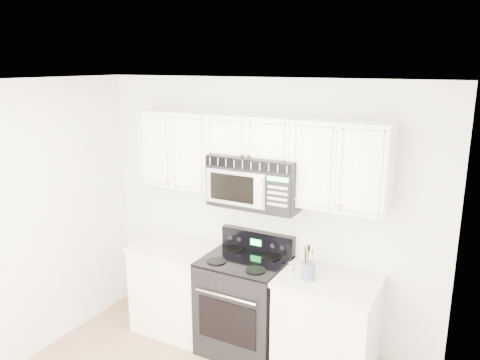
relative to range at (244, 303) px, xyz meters
The scene contains 9 objects.
room 1.64m from the range, 89.14° to the right, with size 3.51×3.51×2.61m.
base_cabinet_left 0.78m from the range, behind, with size 0.86×0.65×0.92m.
base_cabinet_right 0.82m from the range, ahead, with size 0.86×0.65×0.92m.
range is the anchor object (origin of this frame).
upper_cabinets 1.46m from the range, 82.32° to the left, with size 2.44×0.37×0.75m.
microwave 1.21m from the range, 54.86° to the left, with size 0.85×0.47×0.47m.
utensil_crock 0.85m from the range, ahead, with size 0.12×0.12×0.31m.
shaker_salt 0.78m from the range, ahead, with size 0.04×0.04×0.10m.
shaker_pepper 0.68m from the range, ahead, with size 0.04×0.04×0.09m.
Camera 1 is at (1.87, -2.18, 2.73)m, focal length 35.00 mm.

